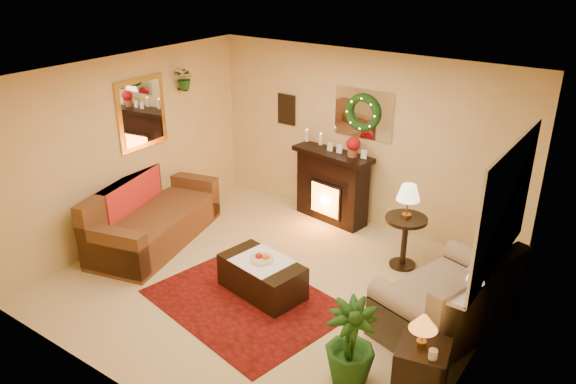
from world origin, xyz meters
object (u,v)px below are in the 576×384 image
Objects in this scene: end_table_square at (421,373)px; coffee_table at (262,277)px; fireplace at (332,186)px; side_table_round at (404,244)px; sofa at (155,214)px; loveseat at (447,294)px.

end_table_square reaches higher than coffee_table.
side_table_round is at bearing -15.39° from fireplace.
fireplace is at bearing 36.57° from sofa.
loveseat is 1.19m from end_table_square.
side_table_round reaches higher than coffee_table.
side_table_round reaches higher than end_table_square.
side_table_round is at bearing 118.19° from end_table_square.
loveseat reaches higher than end_table_square.
coffee_table is at bearing 166.97° from end_table_square.
end_table_square is at bearing -61.81° from side_table_round.
coffee_table is (-2.26, 0.52, -0.06)m from end_table_square.
end_table_square is 0.55× the size of coffee_table.
sofa is 4.13m from loveseat.
side_table_round is 2.37m from end_table_square.
sofa reaches higher than side_table_round.
fireplace reaches higher than side_table_round.
fireplace is 1.59× the size of side_table_round.
coffee_table is at bearing -147.12° from loveseat.
loveseat is 1.53× the size of coffee_table.
sofa is at bearing -156.11° from side_table_round.
sofa is 2.06× the size of coffee_table.
sofa is 4.36m from end_table_square.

